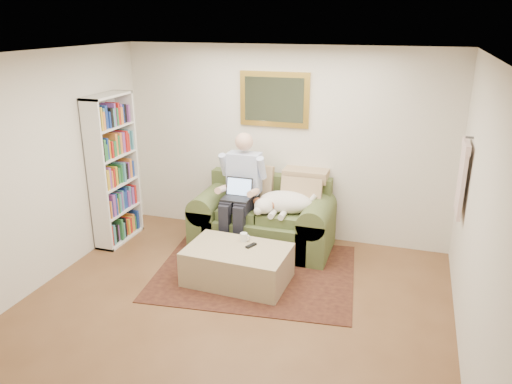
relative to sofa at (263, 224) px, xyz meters
The scene contains 12 objects.
room_shell 1.93m from the sofa, 85.34° to the right, with size 4.51×5.00×2.61m.
rug 0.83m from the sofa, 80.11° to the right, with size 2.34×1.87×0.01m, color black.
sofa is the anchor object (origin of this frame).
seated_man 0.55m from the sofa, 148.55° to the right, with size 0.60×0.86×1.53m, color #8C9CD8, non-canonical shape.
laptop 0.61m from the sofa, 138.98° to the right, with size 0.35×0.28×0.26m.
sleeping_dog 0.51m from the sofa, 15.74° to the right, with size 0.75×0.47×0.28m, color white, non-canonical shape.
ottoman 1.03m from the sofa, 89.89° to the right, with size 1.16×0.74×0.42m, color tan.
coffee_mug 0.83m from the sofa, 89.63° to the right, with size 0.08×0.08×0.10m, color white.
tv_remote 0.94m from the sofa, 81.79° to the right, with size 0.05×0.15×0.02m, color black.
bookshelf 2.12m from the sofa, 168.30° to the right, with size 0.28×0.80×2.00m, color white, non-canonical shape.
wall_mirror 1.65m from the sofa, 90.00° to the left, with size 0.94×0.04×0.72m.
hanging_shirt 2.58m from the sofa, ahead, with size 0.06×0.52×0.90m, color beige, non-canonical shape.
Camera 1 is at (1.65, -3.87, 2.92)m, focal length 35.00 mm.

